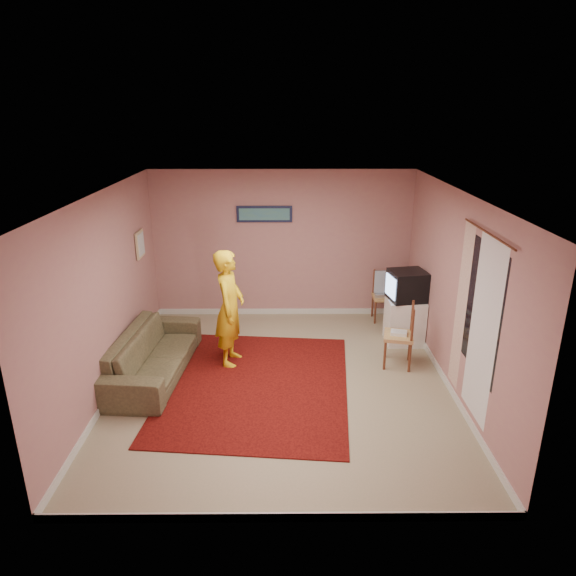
{
  "coord_description": "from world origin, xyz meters",
  "views": [
    {
      "loc": [
        0.04,
        -6.2,
        3.59
      ],
      "look_at": [
        0.09,
        0.6,
        1.17
      ],
      "focal_mm": 32.0,
      "sensor_mm": 36.0,
      "label": 1
    }
  ],
  "objects_px": {
    "crt_tv": "(407,286)",
    "chair_b": "(399,328)",
    "tv_cabinet": "(404,321)",
    "sofa": "(153,354)",
    "person": "(230,308)",
    "chair_a": "(385,291)"
  },
  "relations": [
    {
      "from": "tv_cabinet",
      "to": "chair_a",
      "type": "distance_m",
      "value": 0.93
    },
    {
      "from": "tv_cabinet",
      "to": "chair_a",
      "type": "bearing_deg",
      "value": 100.04
    },
    {
      "from": "chair_a",
      "to": "sofa",
      "type": "xyz_separation_m",
      "value": [
        -3.59,
        -1.93,
        -0.23
      ]
    },
    {
      "from": "person",
      "to": "chair_b",
      "type": "bearing_deg",
      "value": -84.89
    },
    {
      "from": "tv_cabinet",
      "to": "crt_tv",
      "type": "xyz_separation_m",
      "value": [
        -0.01,
        -0.0,
        0.6
      ]
    },
    {
      "from": "crt_tv",
      "to": "chair_a",
      "type": "distance_m",
      "value": 1.01
    },
    {
      "from": "chair_b",
      "to": "crt_tv",
      "type": "bearing_deg",
      "value": 174.01
    },
    {
      "from": "person",
      "to": "sofa",
      "type": "bearing_deg",
      "value": 116.32
    },
    {
      "from": "chair_a",
      "to": "chair_b",
      "type": "xyz_separation_m",
      "value": [
        -0.11,
        -1.68,
        0.04
      ]
    },
    {
      "from": "crt_tv",
      "to": "chair_a",
      "type": "relative_size",
      "value": 1.28
    },
    {
      "from": "chair_b",
      "to": "chair_a",
      "type": "bearing_deg",
      "value": -171.12
    },
    {
      "from": "crt_tv",
      "to": "sofa",
      "type": "bearing_deg",
      "value": -174.5
    },
    {
      "from": "tv_cabinet",
      "to": "chair_a",
      "type": "xyz_separation_m",
      "value": [
        -0.16,
        0.9,
        0.18
      ]
    },
    {
      "from": "crt_tv",
      "to": "chair_b",
      "type": "distance_m",
      "value": 0.9
    },
    {
      "from": "sofa",
      "to": "person",
      "type": "bearing_deg",
      "value": -66.74
    },
    {
      "from": "tv_cabinet",
      "to": "sofa",
      "type": "relative_size",
      "value": 0.34
    },
    {
      "from": "chair_a",
      "to": "person",
      "type": "bearing_deg",
      "value": -147.49
    },
    {
      "from": "sofa",
      "to": "tv_cabinet",
      "type": "bearing_deg",
      "value": -70.12
    },
    {
      "from": "tv_cabinet",
      "to": "chair_b",
      "type": "height_order",
      "value": "chair_b"
    },
    {
      "from": "crt_tv",
      "to": "person",
      "type": "bearing_deg",
      "value": -175.85
    },
    {
      "from": "tv_cabinet",
      "to": "person",
      "type": "xyz_separation_m",
      "value": [
        -2.7,
        -0.67,
        0.49
      ]
    },
    {
      "from": "chair_b",
      "to": "sofa",
      "type": "bearing_deg",
      "value": -73.36
    }
  ]
}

